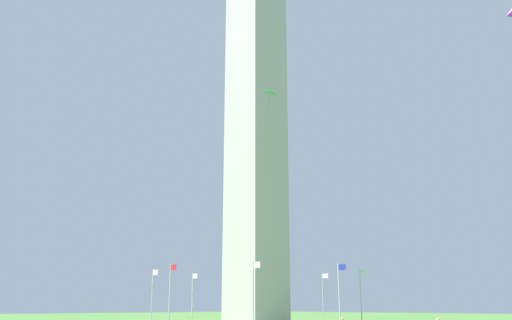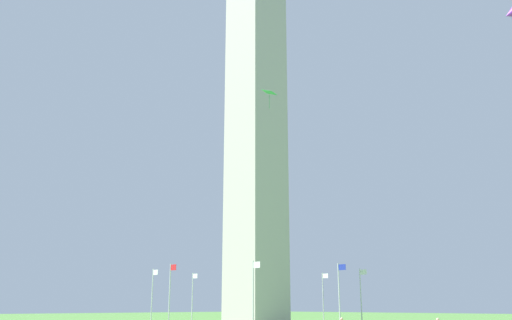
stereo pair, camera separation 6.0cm
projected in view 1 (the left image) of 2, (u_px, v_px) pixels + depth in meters
name	position (u px, v px, depth m)	size (l,w,h in m)	color
obelisk_monument	(256.00, 114.00, 76.91)	(6.22, 6.22, 56.54)	#B7B2A8
flagpole_n	(340.00, 292.00, 61.34)	(1.12, 0.14, 7.15)	silver
flagpole_ne	(361.00, 294.00, 70.39)	(1.12, 0.14, 7.15)	silver
flagpole_e	(323.00, 295.00, 79.61)	(1.12, 0.14, 7.15)	silver
flagpole_se	(258.00, 296.00, 83.59)	(1.12, 0.14, 7.15)	silver
flagpole_s	(193.00, 295.00, 80.01)	(1.12, 0.14, 7.15)	silver
flagpole_sw	(152.00, 294.00, 70.96)	(1.12, 0.14, 7.15)	silver
flagpole_w	(170.00, 293.00, 61.74)	(1.12, 0.14, 7.15)	silver
flagpole_nw	(254.00, 292.00, 57.76)	(1.12, 0.14, 7.15)	silver
kite_purple_delta	(512.00, 13.00, 60.40)	(2.52, 2.45, 3.24)	purple
kite_green_diamond	(269.00, 93.00, 64.78)	(1.72, 1.77, 2.25)	green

